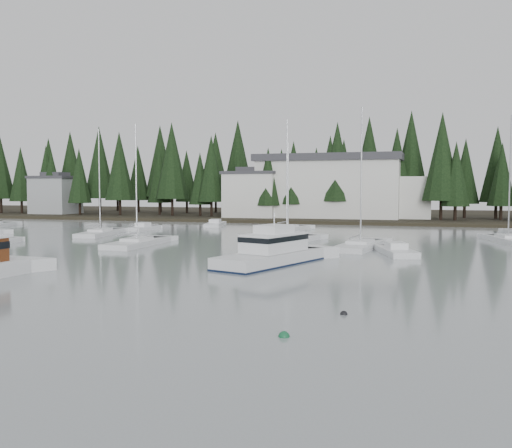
{
  "coord_description": "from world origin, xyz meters",
  "views": [
    {
      "loc": [
        12.0,
        -16.33,
        5.6
      ],
      "look_at": [
        -2.43,
        30.55,
        2.5
      ],
      "focal_mm": 40.0,
      "sensor_mm": 36.0,
      "label": 1
    }
  ],
  "objects": [
    {
      "name": "sailboat_11",
      "position": [
        5.77,
        36.97,
        0.07
      ],
      "size": [
        4.07,
        10.12,
        13.58
      ],
      "rotation": [
        0.0,
        0.0,
        1.44
      ],
      "color": "silver",
      "rests_on": "ground"
    },
    {
      "name": "mooring_buoy_dark",
      "position": [
        8.39,
        8.66,
        0.0
      ],
      "size": [
        0.34,
        0.34,
        0.34
      ],
      "primitive_type": "sphere",
      "color": "black",
      "rests_on": "ground"
    },
    {
      "name": "runabout_3",
      "position": [
        -18.39,
        61.89,
        0.13
      ],
      "size": [
        3.56,
        7.26,
        1.42
      ],
      "rotation": [
        0.0,
        0.0,
        1.77
      ],
      "color": "silver",
      "rests_on": "ground"
    },
    {
      "name": "cabin_cruiser_center",
      "position": [
        0.86,
        23.74,
        0.67
      ],
      "size": [
        6.34,
        10.89,
        4.47
      ],
      "rotation": [
        0.0,
        0.0,
        1.25
      ],
      "color": "silver",
      "rests_on": "ground"
    },
    {
      "name": "sailboat_4",
      "position": [
        19.71,
        47.69,
        0.09
      ],
      "size": [
        4.63,
        8.46,
        13.63
      ],
      "rotation": [
        0.0,
        0.0,
        1.84
      ],
      "color": "silver",
      "rests_on": "ground"
    },
    {
      "name": "sailboat_9",
      "position": [
        -15.41,
        33.19,
        0.06
      ],
      "size": [
        3.34,
        9.86,
        12.34
      ],
      "rotation": [
        0.0,
        0.0,
        1.62
      ],
      "color": "silver",
      "rests_on": "ground"
    },
    {
      "name": "house_west",
      "position": [
        -18.0,
        79.0,
        4.65
      ],
      "size": [
        9.54,
        7.42,
        8.75
      ],
      "color": "silver",
      "rests_on": "ground"
    },
    {
      "name": "conifer_treeline",
      "position": [
        0.0,
        86.0,
        0.0
      ],
      "size": [
        200.0,
        22.0,
        20.0
      ],
      "primitive_type": null,
      "color": "black",
      "rests_on": "ground"
    },
    {
      "name": "runabout_4",
      "position": [
        -24.53,
        51.33,
        0.13
      ],
      "size": [
        2.48,
        5.64,
        1.42
      ],
      "rotation": [
        0.0,
        0.0,
        1.52
      ],
      "color": "silver",
      "rests_on": "ground"
    },
    {
      "name": "runabout_1",
      "position": [
        9.24,
        33.01,
        0.13
      ],
      "size": [
        4.18,
        7.08,
        1.42
      ],
      "rotation": [
        0.0,
        0.0,
        1.89
      ],
      "color": "silver",
      "rests_on": "ground"
    },
    {
      "name": "sailboat_5",
      "position": [
        -2.02,
        39.88,
        0.06
      ],
      "size": [
        5.25,
        11.23,
        13.02
      ],
      "rotation": [
        0.0,
        0.0,
        1.33
      ],
      "color": "silver",
      "rests_on": "ground"
    },
    {
      "name": "ground",
      "position": [
        0.0,
        0.0,
        0.0
      ],
      "size": [
        260.0,
        260.0,
        0.0
      ],
      "primitive_type": "plane",
      "color": "gray",
      "rests_on": "ground"
    },
    {
      "name": "sailboat_8",
      "position": [
        -5.87,
        55.97,
        0.06
      ],
      "size": [
        4.16,
        8.88,
        12.01
      ],
      "rotation": [
        0.0,
        0.0,
        1.42
      ],
      "color": "silver",
      "rests_on": "ground"
    },
    {
      "name": "mooring_buoy_green",
      "position": [
        6.79,
        4.19,
        0.0
      ],
      "size": [
        0.44,
        0.44,
        0.44
      ],
      "primitive_type": "sphere",
      "color": "#145933",
      "rests_on": "ground"
    },
    {
      "name": "sailboat_7",
      "position": [
        -25.59,
        42.77,
        0.07
      ],
      "size": [
        4.28,
        9.8,
        13.07
      ],
      "rotation": [
        0.0,
        0.0,
        1.75
      ],
      "color": "silver",
      "rests_on": "ground"
    },
    {
      "name": "house_far_west",
      "position": [
        -60.0,
        81.0,
        4.4
      ],
      "size": [
        8.48,
        7.42,
        8.25
      ],
      "color": "#999EA0",
      "rests_on": "ground"
    },
    {
      "name": "harbor_inn",
      "position": [
        -2.96,
        82.34,
        5.78
      ],
      "size": [
        29.5,
        11.5,
        10.9
      ],
      "color": "silver",
      "rests_on": "ground"
    },
    {
      "name": "far_shore_land",
      "position": [
        0.0,
        97.0,
        0.0
      ],
      "size": [
        240.0,
        54.0,
        1.0
      ],
      "primitive_type": "cube",
      "color": "black",
      "rests_on": "ground"
    }
  ]
}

